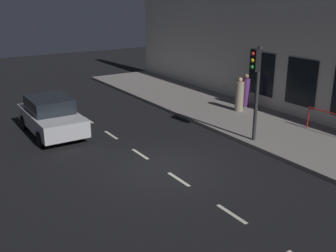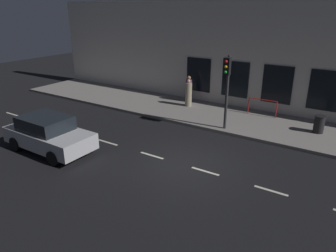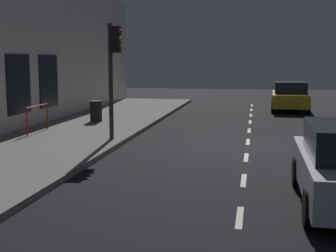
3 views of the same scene
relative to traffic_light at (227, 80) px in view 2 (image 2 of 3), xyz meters
name	(u,v)px [view 2 (image 2 of 3)]	position (x,y,z in m)	size (l,w,h in m)	color
ground_plane	(183,165)	(-4.34, -0.13, -2.73)	(60.00, 60.00, 0.00)	black
sidewalk	(239,120)	(1.91, -0.13, -2.65)	(4.50, 32.00, 0.15)	gray
building_facade	(259,58)	(4.46, -0.13, 0.51)	(0.65, 32.00, 6.48)	beige
lane_centre_line	(205,171)	(-4.34, -1.13, -2.73)	(0.12, 27.20, 0.01)	beige
traffic_light	(227,80)	(0.00, 0.00, 0.00)	(0.49, 0.32, 3.77)	#2D2D30
parked_car_1	(48,134)	(-6.38, 5.67, -1.94)	(1.98, 4.22, 1.58)	#B7B7BC
pedestrian_0	(188,94)	(2.53, 3.56, -1.80)	(0.60, 0.60, 1.71)	gray
pedestrian_1	(189,90)	(3.41, 4.03, -1.79)	(0.49, 0.49, 1.72)	#5B2D70
trash_bin	(319,124)	(2.12, -4.19, -2.14)	(0.53, 0.53, 0.88)	black
red_railing	(263,104)	(3.21, -0.96, -1.89)	(0.05, 1.67, 0.97)	red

